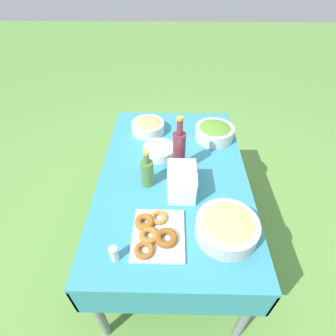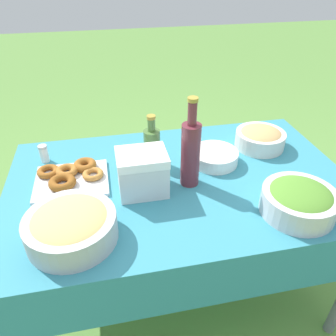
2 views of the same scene
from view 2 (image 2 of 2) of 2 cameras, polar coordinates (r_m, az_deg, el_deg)
The scene contains 11 objects.
ground_plane at distance 1.97m, azimuth 1.56°, elevation -19.67°, with size 14.00×14.00×0.00m, color #609342.
picnic_table at distance 1.49m, azimuth 1.95°, elevation -4.79°, with size 1.49×0.93×0.74m.
salad_bowl at distance 1.33m, azimuth 21.86°, elevation -5.19°, with size 0.28×0.28×0.11m.
pasta_bowl at distance 1.18m, azimuth -16.57°, elevation -9.56°, with size 0.31×0.31×0.12m.
donut_platter at distance 1.48m, azimuth -16.53°, elevation -1.44°, with size 0.31×0.27×0.05m.
plate_stack at distance 1.55m, azimuth 8.12°, elevation 1.94°, with size 0.22×0.22×0.06m.
olive_oil_bottle at distance 1.50m, azimuth -2.80°, elevation 3.97°, with size 0.08×0.08×0.24m.
wine_bottle at distance 1.33m, azimuth 3.95°, elevation 2.78°, with size 0.08×0.08×0.39m.
bread_bowl at distance 1.71m, azimuth 15.76°, elevation 5.13°, with size 0.24×0.24×0.10m.
cooler_box at distance 1.32m, azimuth -4.48°, elevation -0.77°, with size 0.20×0.16×0.18m.
salt_shaker at distance 1.64m, azimuth -20.81°, elevation 2.39°, with size 0.04×0.04×0.08m.
Camera 2 is at (-0.28, -1.12, 1.59)m, focal length 35.00 mm.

